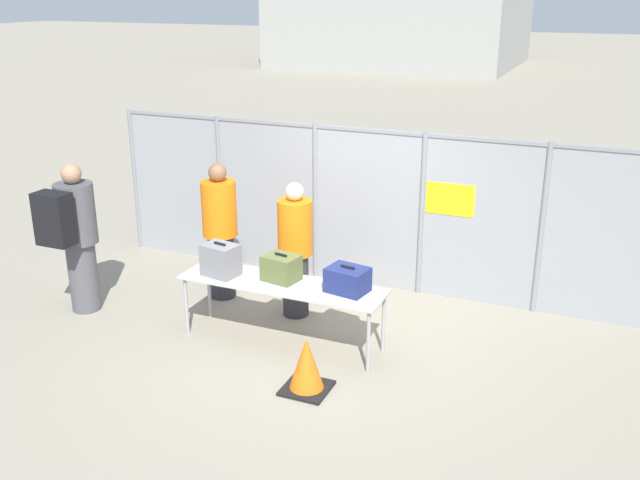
# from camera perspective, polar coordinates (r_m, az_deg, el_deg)

# --- Properties ---
(ground_plane) EXTENTS (120.00, 120.00, 0.00)m
(ground_plane) POSITION_cam_1_polar(r_m,az_deg,el_deg) (8.14, -0.63, -7.98)
(ground_plane) COLOR gray
(fence_section) EXTENTS (7.38, 0.07, 2.10)m
(fence_section) POSITION_cam_1_polar(r_m,az_deg,el_deg) (9.25, 3.82, 2.80)
(fence_section) COLOR gray
(fence_section) RESTS_ON ground_plane
(inspection_table) EXTENTS (2.31, 0.61, 0.72)m
(inspection_table) POSITION_cam_1_polar(r_m,az_deg,el_deg) (7.81, -3.06, -3.80)
(inspection_table) COLOR #B2B2AD
(inspection_table) RESTS_ON ground_plane
(suitcase_grey) EXTENTS (0.42, 0.34, 0.38)m
(suitcase_grey) POSITION_cam_1_polar(r_m,az_deg,el_deg) (8.00, -7.96, -1.59)
(suitcase_grey) COLOR slate
(suitcase_grey) RESTS_ON inspection_table
(suitcase_olive) EXTENTS (0.42, 0.36, 0.31)m
(suitcase_olive) POSITION_cam_1_polar(r_m,az_deg,el_deg) (7.81, -3.13, -2.24)
(suitcase_olive) COLOR #566033
(suitcase_olive) RESTS_ON inspection_table
(suitcase_navy) EXTENTS (0.47, 0.39, 0.29)m
(suitcase_navy) POSITION_cam_1_polar(r_m,az_deg,el_deg) (7.53, 2.22, -3.20)
(suitcase_navy) COLOR navy
(suitcase_navy) RESTS_ON inspection_table
(traveler_hooded) EXTENTS (0.46, 0.71, 1.84)m
(traveler_hooded) POSITION_cam_1_polar(r_m,az_deg,el_deg) (8.93, -19.07, 0.52)
(traveler_hooded) COLOR #4C4C51
(traveler_hooded) RESTS_ON ground_plane
(security_worker_near) EXTENTS (0.41, 0.41, 1.66)m
(security_worker_near) POSITION_cam_1_polar(r_m,az_deg,el_deg) (8.41, -2.00, -0.67)
(security_worker_near) COLOR #2D2D33
(security_worker_near) RESTS_ON ground_plane
(security_worker_far) EXTENTS (0.43, 0.43, 1.75)m
(security_worker_far) POSITION_cam_1_polar(r_m,az_deg,el_deg) (8.99, -7.99, 0.84)
(security_worker_far) COLOR #2D2D33
(security_worker_far) RESTS_ON ground_plane
(utility_trailer) EXTENTS (3.72, 2.03, 0.70)m
(utility_trailer) POSITION_cam_1_polar(r_m,az_deg,el_deg) (10.31, 14.40, -0.06)
(utility_trailer) COLOR #B2B2B7
(utility_trailer) RESTS_ON ground_plane
(distant_hangar) EXTENTS (11.32, 9.71, 5.23)m
(distant_hangar) POSITION_cam_1_polar(r_m,az_deg,el_deg) (37.80, 6.73, 17.76)
(distant_hangar) COLOR #999993
(distant_hangar) RESTS_ON ground_plane
(traffic_cone) EXTENTS (0.45, 0.45, 0.57)m
(traffic_cone) POSITION_cam_1_polar(r_m,az_deg,el_deg) (7.09, -1.09, -10.05)
(traffic_cone) COLOR black
(traffic_cone) RESTS_ON ground_plane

